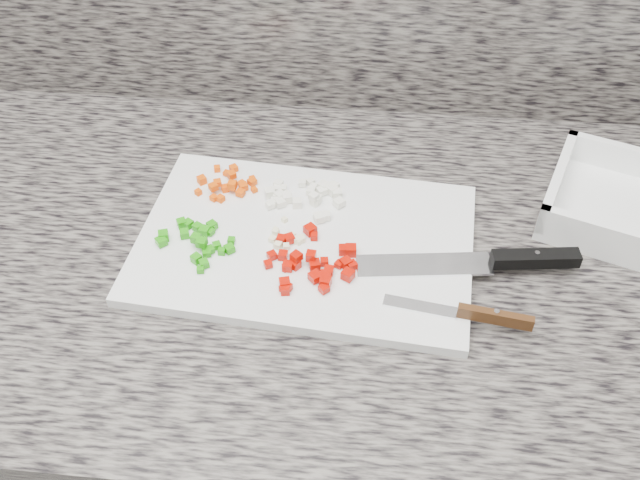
{
  "coord_description": "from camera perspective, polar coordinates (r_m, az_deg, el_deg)",
  "views": [
    {
      "loc": [
        0.19,
        0.83,
        1.52
      ],
      "look_at": [
        0.13,
        1.42,
        0.93
      ],
      "focal_mm": 40.0,
      "sensor_mm": 36.0,
      "label": 1
    }
  ],
  "objects": [
    {
      "name": "countertop",
      "position": [
        0.9,
        -8.05,
        -0.72
      ],
      "size": [
        3.96,
        0.64,
        0.04
      ],
      "primitive_type": "cube",
      "color": "#656059",
      "rests_on": "cabinet"
    },
    {
      "name": "cabinet",
      "position": [
        1.26,
        -5.95,
        -15.19
      ],
      "size": [
        3.92,
        0.62,
        0.86
      ],
      "primitive_type": "cube",
      "color": "silver",
      "rests_on": "ground"
    },
    {
      "name": "carrot_pile",
      "position": [
        0.93,
        -7.39,
        4.52
      ],
      "size": [
        0.08,
        0.07,
        0.02
      ],
      "color": "#EC4E05",
      "rests_on": "cutting_board"
    },
    {
      "name": "green_pepper_pile",
      "position": [
        0.86,
        -9.82,
        0.06
      ],
      "size": [
        0.1,
        0.08,
        0.02
      ],
      "color": "#23960D",
      "rests_on": "cutting_board"
    },
    {
      "name": "red_pepper_pile",
      "position": [
        0.82,
        -0.57,
        -1.89
      ],
      "size": [
        0.11,
        0.11,
        0.02
      ],
      "color": "#B40D02",
      "rests_on": "cutting_board"
    },
    {
      "name": "paring_knife",
      "position": [
        0.79,
        12.36,
        -5.83
      ],
      "size": [
        0.16,
        0.04,
        0.02
      ],
      "rotation": [
        0.0,
        0.0,
        -0.15
      ],
      "color": "white",
      "rests_on": "cutting_board"
    },
    {
      "name": "garlic_pile",
      "position": [
        0.85,
        -2.61,
        0.16
      ],
      "size": [
        0.04,
        0.05,
        0.01
      ],
      "color": "#F8F3C0",
      "rests_on": "cutting_board"
    },
    {
      "name": "onion_pile",
      "position": [
        0.9,
        -1.13,
        3.58
      ],
      "size": [
        0.1,
        0.08,
        0.02
      ],
      "color": "white",
      "rests_on": "cutting_board"
    },
    {
      "name": "chef_knife",
      "position": [
        0.85,
        13.99,
        -1.62
      ],
      "size": [
        0.26,
        0.06,
        0.02
      ],
      "rotation": [
        0.0,
        0.0,
        0.13
      ],
      "color": "white",
      "rests_on": "cutting_board"
    },
    {
      "name": "cutting_board",
      "position": [
        0.86,
        -1.2,
        -0.23
      ],
      "size": [
        0.42,
        0.3,
        0.01
      ],
      "primitive_type": "cube",
      "rotation": [
        0.0,
        0.0,
        -0.08
      ],
      "color": "white",
      "rests_on": "countertop"
    }
  ]
}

